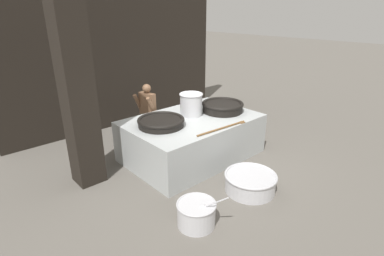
# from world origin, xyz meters

# --- Properties ---
(ground_plane) EXTENTS (60.00, 60.00, 0.00)m
(ground_plane) POSITION_xyz_m (0.00, 0.00, 0.00)
(ground_plane) COLOR #666059
(back_wall) EXTENTS (6.76, 0.24, 4.17)m
(back_wall) POSITION_xyz_m (0.00, 3.12, 2.09)
(back_wall) COLOR black
(back_wall) RESTS_ON ground_plane
(support_pillar) EXTENTS (0.52, 0.52, 4.17)m
(support_pillar) POSITION_xyz_m (-2.27, 0.61, 2.09)
(support_pillar) COLOR black
(support_pillar) RESTS_ON ground_plane
(hearth_platform) EXTENTS (2.96, 1.99, 0.94)m
(hearth_platform) POSITION_xyz_m (0.00, 0.00, 0.47)
(hearth_platform) COLOR #B2B7B7
(hearth_platform) RESTS_ON ground_plane
(giant_wok_near) EXTENTS (1.00, 1.00, 0.17)m
(giant_wok_near) POSITION_xyz_m (-0.80, 0.09, 1.04)
(giant_wok_near) COLOR black
(giant_wok_near) RESTS_ON hearth_platform
(giant_wok_far) EXTENTS (1.00, 1.00, 0.23)m
(giant_wok_far) POSITION_xyz_m (0.88, -0.12, 1.07)
(giant_wok_far) COLOR black
(giant_wok_far) RESTS_ON hearth_platform
(stock_pot) EXTENTS (0.54, 0.54, 0.52)m
(stock_pot) POSITION_xyz_m (0.13, 0.17, 1.21)
(stock_pot) COLOR silver
(stock_pot) RESTS_ON hearth_platform
(stirring_paddle) EXTENTS (1.31, 0.16, 0.04)m
(stirring_paddle) POSITION_xyz_m (0.08, -0.90, 0.96)
(stirring_paddle) COLOR brown
(stirring_paddle) RESTS_ON hearth_platform
(cook) EXTENTS (0.41, 0.60, 1.54)m
(cook) POSITION_xyz_m (-0.29, 1.35, 0.83)
(cook) COLOR brown
(cook) RESTS_ON ground_plane
(prep_bowl_vegetables) EXTENTS (0.64, 0.79, 0.65)m
(prep_bowl_vegetables) POSITION_xyz_m (-1.59, -1.85, 0.22)
(prep_bowl_vegetables) COLOR silver
(prep_bowl_vegetables) RESTS_ON ground_plane
(prep_bowl_meat) EXTENTS (1.00, 1.00, 0.35)m
(prep_bowl_meat) POSITION_xyz_m (-0.16, -1.83, 0.20)
(prep_bowl_meat) COLOR silver
(prep_bowl_meat) RESTS_ON ground_plane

